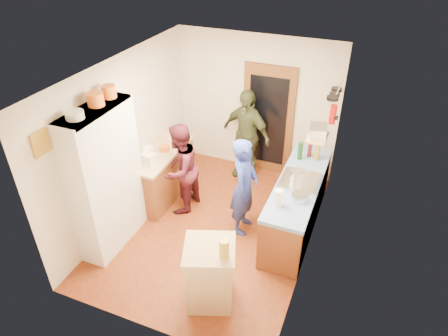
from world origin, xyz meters
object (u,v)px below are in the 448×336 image
Objects in this scene: hutch_body at (106,180)px; person_hob at (246,188)px; island_base at (210,276)px; person_back at (246,135)px; right_counter_base at (297,206)px; person_left at (183,168)px.

hutch_body reaches higher than person_hob.
island_base is 3.02m from person_back.
person_hob is at bearing 91.82° from island_base.
right_counter_base is at bearing 69.37° from island_base.
hutch_body is 1.00× the size of right_counter_base.
person_left is at bearing 79.83° from person_hob.
hutch_body is 1.40× the size of person_left.
hutch_body is at bearing -25.19° from person_left.
person_left is at bearing 126.22° from island_base.
island_base is at bearing -60.90° from person_back.
person_hob reaches higher than person_left.
right_counter_base is 1.94m from island_base.
right_counter_base is 1.40× the size of person_left.
person_hob is (1.77, 0.94, -0.30)m from hutch_body.
person_back reaches higher than person_hob.
hutch_body is 1.27× the size of person_back.
person_left reaches higher than island_base.
hutch_body is at bearing 115.78° from person_hob.
person_left is 1.46m from person_back.
person_back is (-0.56, 2.93, 0.44)m from island_base.
person_back reaches higher than island_base.
right_counter_base is at bearing 27.47° from hutch_body.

